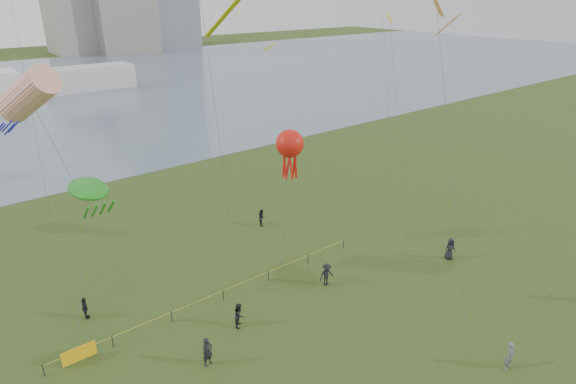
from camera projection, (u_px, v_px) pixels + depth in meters
ground_plane at (393, 369)px, 28.29m from camera, size 400.00×400.00×0.00m
lake at (21, 96)px, 100.48m from camera, size 400.00×120.00×0.08m
building_low at (72, 10)px, 162.41m from camera, size 16.00×18.00×28.00m
pavilion_right at (90, 78)px, 106.07m from camera, size 18.00×7.00×5.00m
fence at (141, 327)px, 30.90m from camera, size 24.07×0.07×1.05m
kite_flyer at (510, 356)px, 28.02m from camera, size 0.68×0.45×1.82m
spectator_a at (239, 315)px, 31.62m from camera, size 1.06×1.05×1.72m
spectator_b at (327, 275)px, 35.96m from camera, size 1.27×0.85×1.82m
spectator_c at (85, 308)px, 32.34m from camera, size 0.52×0.99×1.62m
spectator_d at (450, 249)px, 39.49m from camera, size 1.09×0.95×1.87m
spectator_f at (208, 352)px, 28.28m from camera, size 0.73×0.53×1.87m
spectator_g at (262, 217)px, 45.25m from camera, size 0.88×0.97×1.61m
kite_windsock at (29, 94)px, 29.93m from camera, size 6.04×5.29×16.57m
kite_creature at (88, 189)px, 32.38m from camera, size 5.28×8.53×8.65m
kite_octopus at (290, 144)px, 38.37m from camera, size 3.95×3.55×10.38m
kite_delta at (441, 28)px, 29.00m from camera, size 4.47×8.53×20.26m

